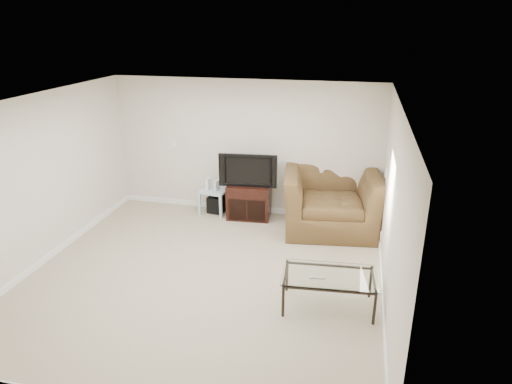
% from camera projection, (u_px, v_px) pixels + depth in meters
% --- Properties ---
extents(floor, '(5.00, 5.00, 0.00)m').
position_uv_depth(floor, '(204.00, 276.00, 6.58)').
color(floor, tan).
rests_on(floor, ground).
extents(ceiling, '(5.00, 5.00, 0.00)m').
position_uv_depth(ceiling, '(196.00, 103.00, 5.70)').
color(ceiling, white).
rests_on(ceiling, ground).
extents(wall_back, '(5.00, 0.02, 2.50)m').
position_uv_depth(wall_back, '(245.00, 148.00, 8.42)').
color(wall_back, silver).
rests_on(wall_back, ground).
extents(wall_left, '(0.02, 5.00, 2.50)m').
position_uv_depth(wall_left, '(38.00, 182.00, 6.66)').
color(wall_left, silver).
rests_on(wall_left, ground).
extents(wall_right, '(0.02, 5.00, 2.50)m').
position_uv_depth(wall_right, '(392.00, 212.00, 5.62)').
color(wall_right, silver).
rests_on(wall_right, ground).
extents(plate_back, '(0.12, 0.02, 0.12)m').
position_uv_depth(plate_back, '(174.00, 144.00, 8.70)').
color(plate_back, white).
rests_on(plate_back, wall_back).
extents(plate_right_switch, '(0.02, 0.09, 0.13)m').
position_uv_depth(plate_right_switch, '(386.00, 172.00, 7.08)').
color(plate_right_switch, white).
rests_on(plate_right_switch, wall_right).
extents(plate_right_outlet, '(0.02, 0.08, 0.12)m').
position_uv_depth(plate_right_outlet, '(381.00, 236.00, 7.14)').
color(plate_right_outlet, white).
rests_on(plate_right_outlet, wall_right).
extents(tv_stand, '(0.81, 0.59, 0.65)m').
position_uv_depth(tv_stand, '(249.00, 200.00, 8.46)').
color(tv_stand, black).
rests_on(tv_stand, floor).
extents(dvd_player, '(0.49, 0.36, 0.07)m').
position_uv_depth(dvd_player, '(249.00, 190.00, 8.34)').
color(dvd_player, black).
rests_on(dvd_player, tv_stand).
extents(television, '(0.99, 0.28, 0.61)m').
position_uv_depth(television, '(249.00, 169.00, 8.21)').
color(television, black).
rests_on(television, tv_stand).
extents(side_table, '(0.53, 0.53, 0.46)m').
position_uv_depth(side_table, '(215.00, 201.00, 8.70)').
color(side_table, '#ABBACC').
rests_on(side_table, floor).
extents(subwoofer, '(0.33, 0.33, 0.30)m').
position_uv_depth(subwoofer, '(217.00, 204.00, 8.73)').
color(subwoofer, black).
rests_on(subwoofer, floor).
extents(game_console, '(0.07, 0.16, 0.21)m').
position_uv_depth(game_console, '(208.00, 184.00, 8.59)').
color(game_console, white).
rests_on(game_console, side_table).
extents(game_case, '(0.08, 0.14, 0.18)m').
position_uv_depth(game_case, '(217.00, 185.00, 8.55)').
color(game_case, silver).
rests_on(game_case, side_table).
extents(recliner, '(1.73, 1.25, 1.41)m').
position_uv_depth(recliner, '(331.00, 191.00, 7.86)').
color(recliner, brown).
rests_on(recliner, floor).
extents(coffee_table, '(1.24, 0.76, 0.46)m').
position_uv_depth(coffee_table, '(328.00, 291.00, 5.82)').
color(coffee_table, black).
rests_on(coffee_table, floor).
extents(remote, '(0.19, 0.07, 0.02)m').
position_uv_depth(remote, '(317.00, 278.00, 5.65)').
color(remote, '#B2B2B7').
rests_on(remote, coffee_table).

